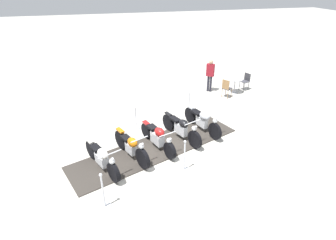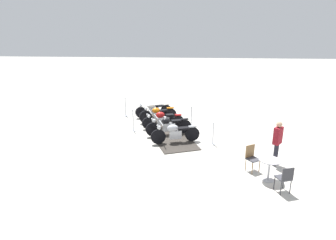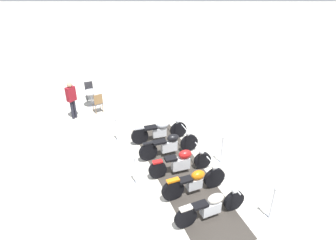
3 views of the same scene
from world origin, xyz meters
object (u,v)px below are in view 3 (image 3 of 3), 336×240
object	(u,v)px
motorcycle_cream	(212,206)
bystander_person	(72,97)
motorcycle_copper	(196,181)
stanchion_right_front	(272,209)
cafe_chair_across_table	(99,102)
stanchion_right_mid	(222,155)
motorcycle_chrome	(161,130)
cafe_chair_near_table	(90,89)
motorcycle_maroon	(182,162)
cafe_table	(92,95)
stanchion_left_rear	(118,133)
stanchion_left_mid	(136,176)
motorcycle_black	(171,144)

from	to	relation	value
motorcycle_cream	bystander_person	distance (m)	8.02
motorcycle_copper	stanchion_right_front	bearing A→B (deg)	-49.65
stanchion_right_front	cafe_chair_across_table	bearing A→B (deg)	133.56
stanchion_right_mid	stanchion_right_front	world-z (taller)	stanchion_right_front
cafe_chair_across_table	motorcycle_chrome	bearing A→B (deg)	-162.29
motorcycle_copper	cafe_chair_near_table	bearing A→B (deg)	101.90
motorcycle_maroon	stanchion_right_front	world-z (taller)	stanchion_right_front
stanchion_right_front	bystander_person	xyz separation A→B (m)	(-7.09, 5.89, 0.67)
cafe_table	cafe_chair_near_table	bearing A→B (deg)	109.77
cafe_table	bystander_person	size ratio (longest dim) A/B	0.44
stanchion_left_rear	cafe_table	distance (m)	3.52
stanchion_left_mid	stanchion_left_rear	bearing A→B (deg)	110.92
cafe_table	cafe_chair_across_table	bearing A→B (deg)	-57.07
motorcycle_cream	cafe_chair_across_table	bearing A→B (deg)	100.76
stanchion_right_mid	stanchion_left_rear	bearing A→B (deg)	159.61
motorcycle_maroon	motorcycle_chrome	size ratio (longest dim) A/B	0.98
stanchion_right_mid	cafe_chair_near_table	bearing A→B (deg)	137.73
cafe_chair_near_table	motorcycle_cream	bearing A→B (deg)	13.62
stanchion_right_front	motorcycle_maroon	bearing A→B (deg)	140.04
stanchion_left_mid	cafe_chair_near_table	bearing A→B (deg)	114.46
cafe_table	motorcycle_copper	bearing A→B (deg)	-53.46
stanchion_right_mid	stanchion_left_rear	xyz separation A→B (m)	(-3.90, 1.45, 0.01)
cafe_chair_across_table	stanchion_left_rear	bearing A→B (deg)	173.98
motorcycle_black	stanchion_right_mid	distance (m)	1.87
cafe_chair_near_table	motorcycle_maroon	bearing A→B (deg)	17.23
motorcycle_chrome	stanchion_left_mid	xyz separation A→B (m)	(-0.73, -2.56, -0.18)
motorcycle_cream	cafe_chair_near_table	world-z (taller)	motorcycle_cream
cafe_table	stanchion_right_mid	bearing A→B (deg)	-39.21
motorcycle_maroon	motorcycle_black	xyz separation A→B (m)	(-0.38, 1.00, 0.03)
motorcycle_maroon	bystander_person	distance (m)	6.10
cafe_chair_near_table	bystander_person	size ratio (longest dim) A/B	0.53
stanchion_right_mid	motorcycle_copper	bearing A→B (deg)	-124.41
motorcycle_copper	motorcycle_maroon	size ratio (longest dim) A/B	0.94
motorcycle_copper	motorcycle_chrome	world-z (taller)	motorcycle_copper
motorcycle_chrome	stanchion_right_mid	world-z (taller)	stanchion_right_mid
cafe_table	cafe_chair_across_table	xyz separation A→B (m)	(0.45, -0.69, -0.03)
stanchion_right_front	bystander_person	world-z (taller)	bystander_person
motorcycle_copper	stanchion_left_rear	xyz separation A→B (m)	(-2.84, 2.99, -0.12)
stanchion_right_mid	cafe_table	world-z (taller)	stanchion_right_mid
cafe_table	stanchion_right_front	bearing A→B (deg)	-47.35
motorcycle_black	stanchion_right_front	distance (m)	4.11
motorcycle_maroon	stanchion_right_front	size ratio (longest dim) A/B	1.87
motorcycle_black	motorcycle_chrome	distance (m)	1.06
motorcycle_copper	stanchion_left_rear	size ratio (longest dim) A/B	1.96
stanchion_right_front	cafe_chair_near_table	bearing A→B (deg)	130.90
motorcycle_black	motorcycle_maroon	bearing A→B (deg)	-90.46
motorcycle_maroon	cafe_chair_across_table	distance (m)	5.74
stanchion_right_front	cafe_chair_near_table	distance (m)	10.42
motorcycle_black	cafe_chair_near_table	bearing A→B (deg)	108.17
cafe_table	cafe_chair_across_table	world-z (taller)	cafe_chair_across_table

